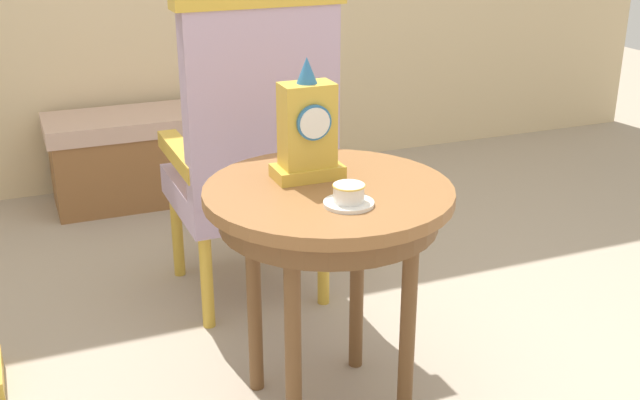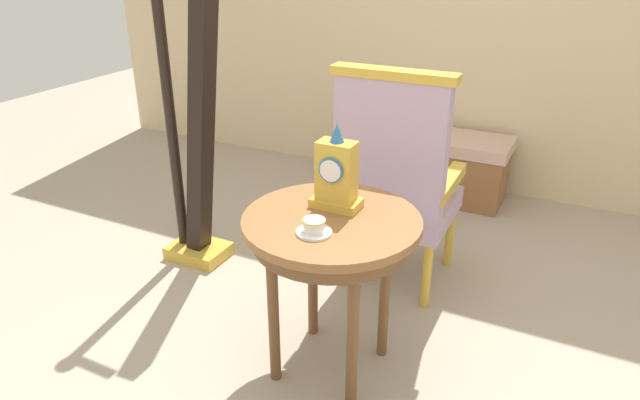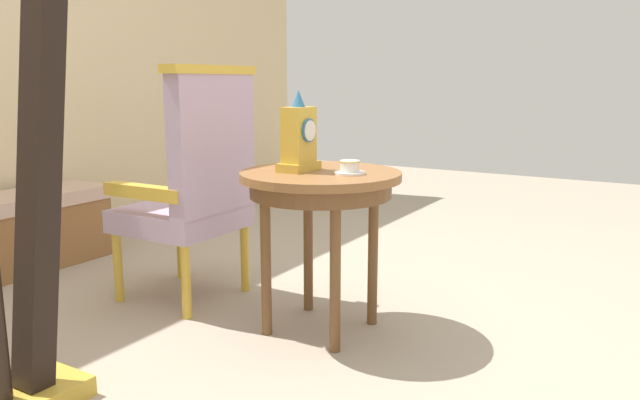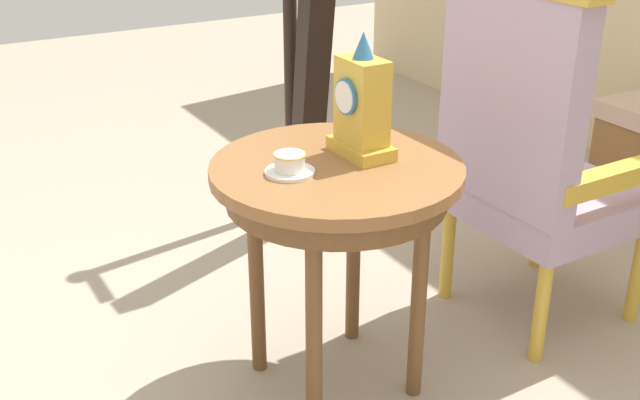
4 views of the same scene
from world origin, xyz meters
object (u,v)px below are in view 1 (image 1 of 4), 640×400
side_table (328,216)px  window_bench (154,155)px  mantel_clock (309,131)px  armchair (253,150)px  teacup_left (349,196)px

side_table → window_bench: side_table is taller
side_table → mantel_clock: size_ratio=2.08×
mantel_clock → armchair: size_ratio=0.29×
window_bench → armchair: bearing=-83.5°
teacup_left → mantel_clock: bearing=94.6°
armchair → window_bench: (-0.14, 1.21, -0.37)m
armchair → window_bench: bearing=96.5°
mantel_clock → armchair: (0.03, 0.62, -0.24)m
teacup_left → armchair: armchair is taller
mantel_clock → window_bench: (-0.11, 1.83, -0.61)m
side_table → mantel_clock: (-0.02, 0.09, 0.22)m
teacup_left → mantel_clock: mantel_clock is taller
mantel_clock → window_bench: mantel_clock is taller
side_table → window_bench: 1.96m
mantel_clock → side_table: bearing=-76.9°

